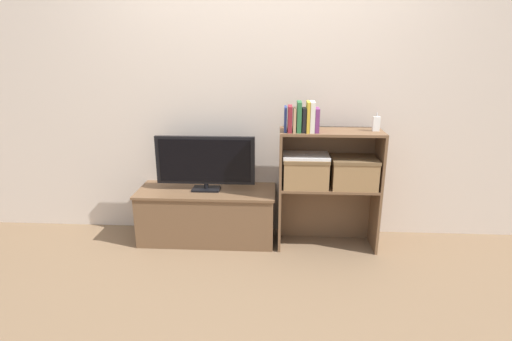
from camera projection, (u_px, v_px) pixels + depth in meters
name	position (u px, v px, depth m)	size (l,w,h in m)	color
ground_plane	(255.00, 252.00, 3.14)	(16.00, 16.00, 0.00)	brown
wall_back	(258.00, 91.00, 3.21)	(10.00, 0.05, 2.40)	beige
tv_stand	(207.00, 214.00, 3.30)	(1.11, 0.43, 0.44)	brown
tv	(205.00, 162.00, 3.16)	(0.79, 0.14, 0.44)	black
bookshelf_lower_tier	(326.00, 206.00, 3.22)	(0.77, 0.31, 0.51)	brown
bookshelf_upper_tier	(329.00, 149.00, 3.08)	(0.77, 0.31, 0.43)	brown
book_navy	(285.00, 119.00, 2.92)	(0.02, 0.12, 0.18)	navy
book_maroon	(290.00, 119.00, 2.92)	(0.03, 0.15, 0.19)	maroon
book_tan	(294.00, 120.00, 2.92)	(0.02, 0.15, 0.17)	tan
book_forest	(299.00, 117.00, 2.91)	(0.03, 0.15, 0.22)	#286638
book_charcoal	(304.00, 120.00, 2.92)	(0.03, 0.13, 0.17)	#232328
book_mustard	(308.00, 117.00, 2.91)	(0.02, 0.15, 0.22)	gold
book_ivory	(312.00, 117.00, 2.91)	(0.03, 0.15, 0.22)	silver
book_plum	(317.00, 120.00, 2.91)	(0.03, 0.14, 0.17)	#6B2D66
baby_monitor	(376.00, 124.00, 2.95)	(0.05, 0.04, 0.14)	white
storage_basket_left	(306.00, 170.00, 3.07)	(0.34, 0.28, 0.23)	#937047
storage_basket_right	(354.00, 171.00, 3.05)	(0.34, 0.28, 0.23)	#937047
laptop	(306.00, 156.00, 3.03)	(0.35, 0.24, 0.02)	white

